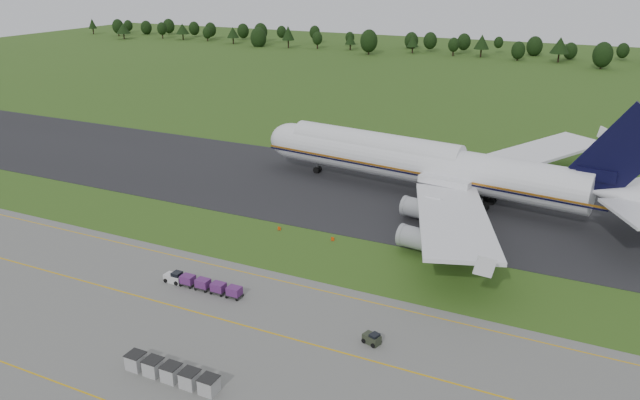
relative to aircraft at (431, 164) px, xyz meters
The scene contains 10 objects.
ground 35.04m from the aircraft, 110.35° to the right, with size 600.00×600.00×0.00m, color #2E4F17.
apron 67.69m from the aircraft, 100.25° to the right, with size 300.00×52.00×0.06m, color slate.
taxiway 14.19m from the aircraft, 160.16° to the right, with size 300.00×40.00×0.08m, color black.
apron_markings 60.83m from the aircraft, 101.43° to the right, with size 300.00×30.20×0.01m.
tree_line 187.79m from the aircraft, 86.64° to the left, with size 530.72×22.95×11.83m.
aircraft is the anchor object (origin of this frame).
baggage_train 52.25m from the aircraft, 109.44° to the right, with size 12.26×1.57×1.51m.
utility_cart 52.08m from the aircraft, 80.82° to the right, with size 2.28×1.76×1.10m.
uld_row 67.43m from the aircraft, 97.13° to the right, with size 11.45×1.85×1.82m.
edge_markers 30.31m from the aircraft, 115.35° to the right, with size 10.27×0.30×0.60m.
Camera 1 is at (41.70, -77.17, 41.39)m, focal length 35.00 mm.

